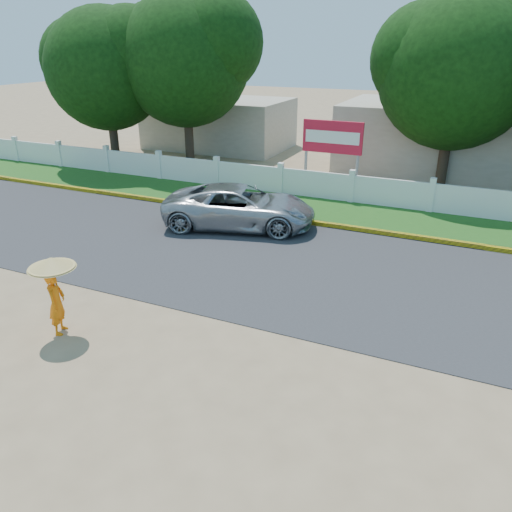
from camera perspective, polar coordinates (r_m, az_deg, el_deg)
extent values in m
plane|color=#9E8460|center=(10.66, -4.47, -10.37)|extent=(120.00, 120.00, 0.00)
cube|color=#38383A|center=(14.25, 4.11, -1.11)|extent=(60.00, 7.00, 0.02)
cube|color=#2D601E|center=(18.95, 9.66, 4.94)|extent=(60.00, 3.50, 0.03)
cube|color=yellow|center=(17.37, 8.20, 3.55)|extent=(40.00, 0.18, 0.16)
cube|color=silver|center=(20.14, 10.85, 7.56)|extent=(40.00, 0.10, 1.10)
cube|color=#B7AD99|center=(26.12, 21.32, 12.36)|extent=(10.00, 6.00, 3.20)
cube|color=#B7AD99|center=(30.67, -4.22, 14.89)|extent=(8.00, 5.00, 2.80)
imported|color=#A2A6AA|center=(17.06, -1.88, 5.65)|extent=(5.56, 3.65, 1.42)
imported|color=orange|center=(11.60, -21.83, -5.00)|extent=(0.53, 0.62, 1.44)
cylinder|color=#9B9CA1|center=(11.33, -22.06, -2.57)|extent=(0.02, 0.02, 0.94)
cone|color=tan|center=(11.17, -22.37, -0.73)|extent=(0.99, 0.99, 0.24)
cylinder|color=gray|center=(21.66, 5.69, 10.19)|extent=(0.12, 0.12, 2.00)
cylinder|color=gray|center=(21.09, 11.43, 9.49)|extent=(0.12, 0.12, 2.00)
cube|color=red|center=(21.09, 8.74, 13.29)|extent=(2.50, 0.12, 1.30)
cube|color=silver|center=(21.03, 8.69, 13.27)|extent=(2.25, 0.02, 0.49)
cylinder|color=#473828|center=(26.06, -7.68, 13.84)|extent=(0.44, 0.44, 3.34)
sphere|color=#133D0E|center=(25.73, -8.11, 21.29)|extent=(6.25, 6.25, 6.25)
cylinder|color=#473828|center=(23.00, 20.74, 10.98)|extent=(0.44, 0.44, 3.09)
sphere|color=#133D0E|center=(22.61, 21.96, 19.01)|extent=(6.22, 6.22, 6.22)
cylinder|color=#473828|center=(27.28, -15.97, 13.26)|extent=(0.44, 0.44, 3.02)
sphere|color=#133D0E|center=(26.95, -16.74, 19.74)|extent=(5.81, 5.81, 5.81)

